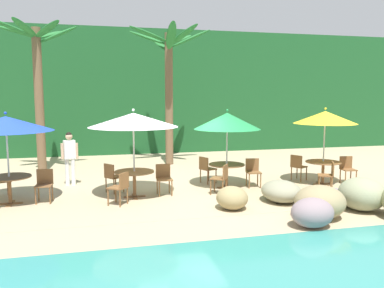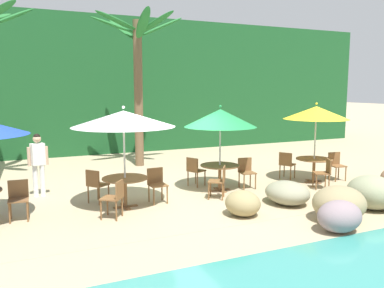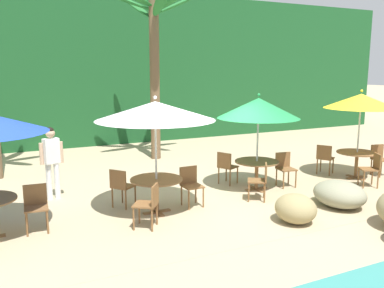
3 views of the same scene
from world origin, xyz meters
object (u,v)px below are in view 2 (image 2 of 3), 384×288
object	(u,v)px
dining_table_white	(125,183)
chair_white_left	(115,196)
umbrella_white	(124,119)
chair_yellow_inland	(287,163)
chair_green_inland	(195,169)
palm_tree_second	(138,61)
dining_table_yellow	(314,163)
chair_green_left	(220,180)
chair_yellow_seaward	(336,164)
dining_table_green	(220,169)
chair_white_inland	(96,184)
umbrella_yellow	(316,113)
chair_white_seaward	(157,182)
chair_green_seaward	(246,170)
chair_yellow_left	(325,171)
waiter_in_white	(38,160)
chair_blue_seaward	(18,197)
umbrella_green	(220,118)

from	to	relation	value
dining_table_white	chair_white_left	world-z (taller)	chair_white_left
umbrella_white	chair_yellow_inland	distance (m)	5.80
chair_green_inland	palm_tree_second	world-z (taller)	palm_tree_second
dining_table_yellow	chair_green_inland	bearing A→B (deg)	164.27
dining_table_white	chair_green_left	distance (m)	2.48
chair_yellow_seaward	dining_table_green	bearing A→B (deg)	175.44
chair_white_inland	dining_table_green	xyz separation A→B (m)	(3.45, -0.14, 0.10)
chair_green_inland	umbrella_yellow	world-z (taller)	umbrella_yellow
chair_white_seaward	chair_green_seaward	world-z (taller)	same
chair_green_left	chair_yellow_seaward	size ratio (longest dim) A/B	1.00
chair_green_seaward	chair_green_left	bearing A→B (deg)	-150.03
chair_green_inland	dining_table_yellow	world-z (taller)	chair_green_inland
dining_table_green	chair_green_seaward	size ratio (longest dim) A/B	1.26
chair_white_seaward	chair_yellow_seaward	size ratio (longest dim) A/B	1.00
chair_yellow_left	chair_white_left	bearing A→B (deg)	-178.67
chair_yellow_inland	waiter_in_white	bearing A→B (deg)	171.93
dining_table_white	chair_green_inland	world-z (taller)	chair_green_inland
chair_yellow_seaward	dining_table_white	bearing A→B (deg)	-178.65
umbrella_white	chair_yellow_seaward	world-z (taller)	umbrella_white
chair_white_seaward	dining_table_yellow	bearing A→B (deg)	0.91
chair_blue_seaward	waiter_in_white	distance (m)	1.97
chair_green_left	palm_tree_second	distance (m)	6.29
umbrella_white	umbrella_yellow	world-z (taller)	umbrella_white
chair_yellow_inland	chair_white_inland	bearing A→B (deg)	-177.59
dining_table_white	dining_table_green	distance (m)	2.90
chair_white_left	chair_green_inland	size ratio (longest dim) A/B	1.00
dining_table_green	umbrella_yellow	bearing A→B (deg)	-5.18
chair_green_seaward	chair_blue_seaward	bearing A→B (deg)	-176.54
dining_table_white	chair_green_left	size ratio (longest dim) A/B	1.26
chair_blue_seaward	umbrella_yellow	bearing A→B (deg)	0.77
chair_yellow_inland	chair_yellow_left	distance (m)	1.49
chair_green_seaward	palm_tree_second	xyz separation A→B (m)	(-1.82, 4.56, 3.36)
dining_table_white	chair_yellow_left	bearing A→B (deg)	-6.03
dining_table_white	chair_yellow_seaward	xyz separation A→B (m)	(6.86, 0.16, -0.10)
chair_white_seaward	chair_green_seaward	xyz separation A→B (m)	(2.87, 0.34, 0.00)
umbrella_white	chair_green_inland	world-z (taller)	umbrella_white
umbrella_green	palm_tree_second	bearing A→B (deg)	102.08
chair_white_seaward	palm_tree_second	distance (m)	6.03
dining_table_white	waiter_in_white	xyz separation A→B (m)	(-1.84, 1.92, 0.37)
chair_white_left	palm_tree_second	size ratio (longest dim) A/B	0.16
umbrella_green	chair_green_inland	xyz separation A→B (m)	(-0.45, 0.73, -1.55)
chair_yellow_seaward	chair_green_seaward	bearing A→B (deg)	174.72
chair_white_seaward	umbrella_green	world-z (taller)	umbrella_green
chair_white_seaward	chair_yellow_seaward	bearing A→B (deg)	0.45
chair_yellow_left	dining_table_yellow	bearing A→B (deg)	68.83
chair_white_seaward	chair_white_left	world-z (taller)	same
chair_white_inland	waiter_in_white	distance (m)	1.86
umbrella_white	waiter_in_white	size ratio (longest dim) A/B	1.45
dining_table_white	umbrella_green	xyz separation A→B (m)	(2.86, 0.48, 1.45)
chair_blue_seaward	chair_green_inland	bearing A→B (deg)	13.20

